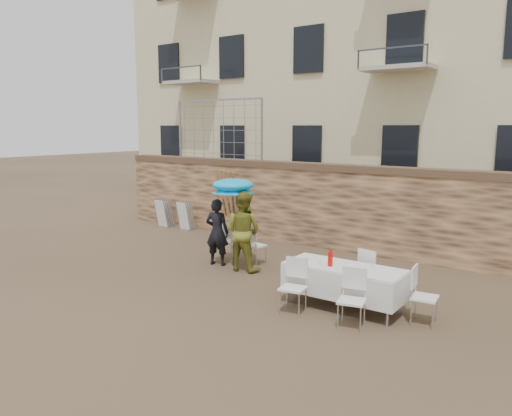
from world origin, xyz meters
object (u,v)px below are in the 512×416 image
Objects in this scene: couple_chair_right at (255,244)px; soda_bottle at (330,259)px; table_chair_side at (425,296)px; couple_chair_left at (232,240)px; banquet_table at (344,268)px; man_suit at (217,232)px; umbrella at (233,188)px; chair_stack_right at (188,215)px; chair_stack_left at (168,212)px; table_chair_back at (372,273)px; table_chair_front_right at (352,299)px; table_chair_front_left at (293,287)px; woman_dress at (243,231)px.

couple_chair_right is 3.69× the size of soda_bottle.
couple_chair_right is 4.55m from table_chair_side.
banquet_table is (3.65, -1.42, 0.25)m from couple_chair_left.
man_suit is 0.63m from couple_chair_left.
umbrella is 2.12× the size of chair_stack_right.
banquet_table is (3.65, -0.87, -0.05)m from man_suit.
chair_stack_left is (-4.69, 2.53, -1.38)m from umbrella.
umbrella is 1.46m from couple_chair_right.
table_chair_back is (0.40, 0.95, -0.43)m from soda_bottle.
couple_chair_right is 4.59m from chair_stack_right.
man_suit is 1.63× the size of table_chair_side.
table_chair_side is (0.90, 0.85, 0.00)m from table_chair_front_right.
chair_stack_left is (-8.14, 2.70, -0.02)m from table_chair_back.
table_chair_front_left and table_chair_side have the same top height.
table_chair_front_right and table_chair_back have the same top height.
table_chair_front_right reaches higher than chair_stack_right.
man_suit is at bearing 44.14° from couple_chair_right.
couple_chair_right is 3.21m from table_chair_back.
umbrella is at bearing -28.38° from chair_stack_left.
umbrella is 4.92m from table_chair_side.
woman_dress is at bearing 73.25° from table_chair_side.
table_chair_side is (5.05, -0.77, -0.30)m from man_suit.
umbrella is at bearing 72.80° from table_chair_side.
table_chair_front_right is at bearing -56.31° from banquet_table.
umbrella is at bearing -33.77° from chair_stack_right.
banquet_table is at bearing 168.35° from couple_chair_left.
table_chair_front_left is at bearing 154.19° from couple_chair_left.
woman_dress is 0.69m from couple_chair_right.
soda_bottle is (-0.20, -0.15, 0.17)m from banquet_table.
table_chair_side is at bearing -20.03° from chair_stack_left.
umbrella reaches higher than chair_stack_right.
soda_bottle is 1.67m from table_chair_side.
table_chair_back is (3.15, -0.62, 0.00)m from couple_chair_right.
table_chair_front_right is at bearing -24.65° from umbrella.
woman_dress is 1.87× the size of table_chair_front_right.
man_suit is 3.86m from table_chair_back.
soda_bottle is 0.84m from table_chair_front_left.
couple_chair_right reaches higher than chair_stack_left.
table_chair_front_left is at bearing -32.99° from umbrella.
couple_chair_left is (-0.40, 0.45, -1.36)m from umbrella.
table_chair_front_left is (-0.40, -0.60, -0.43)m from soda_bottle.
couple_chair_right is at bearing 56.31° from umbrella.
table_chair_front_left is 7.72m from chair_stack_right.
table_chair_front_right is 1.00× the size of table_chair_back.
man_suit is 1.63× the size of couple_chair_right.
couple_chair_left reaches higher than chair_stack_right.
banquet_table is 0.99m from table_chair_front_left.
woman_dress is 0.92× the size of umbrella.
soda_bottle reaches higher than table_chair_front_left.
table_chair_back and table_chair_side have the same top height.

